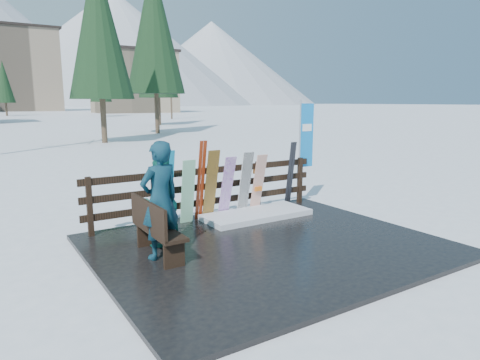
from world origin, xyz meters
TOP-DOWN VIEW (x-y plane):
  - ground at (0.00, 0.00)m, footprint 700.00×700.00m
  - deck at (0.00, 0.00)m, footprint 6.00×5.00m
  - fence at (0.00, 2.20)m, footprint 5.60×0.10m
  - snow_patch at (0.86, 1.60)m, footprint 2.43×1.00m
  - bench at (-1.97, 0.46)m, footprint 0.41×1.50m
  - snowboard_0 at (-1.13, 1.98)m, footprint 0.29×0.34m
  - snowboard_1 at (-0.64, 1.98)m, footprint 0.29×0.23m
  - snowboard_2 at (-0.09, 1.98)m, footprint 0.27×0.37m
  - snowboard_3 at (0.31, 1.98)m, footprint 0.27×0.41m
  - snowboard_4 at (0.79, 1.98)m, footprint 0.27×0.33m
  - snowboard_5 at (1.16, 1.98)m, footprint 0.27×0.36m
  - ski_pair_a at (-0.30, 2.05)m, footprint 0.16×0.34m
  - ski_pair_b at (2.17, 2.05)m, footprint 0.17×0.24m
  - rental_flag at (2.78, 2.25)m, footprint 0.45×0.04m
  - person_front at (-1.89, 0.39)m, footprint 0.79×0.60m
  - person_back at (-1.67, 0.97)m, footprint 0.89×0.77m
  - trees at (3.05, 46.89)m, footprint 42.10×68.86m

SIDE VIEW (x-z plane):
  - ground at x=0.00m, z-range 0.00..0.00m
  - deck at x=0.00m, z-range 0.00..0.08m
  - snow_patch at x=0.86m, z-range 0.08..0.20m
  - bench at x=-1.97m, z-range 0.11..1.08m
  - fence at x=0.00m, z-range 0.16..1.31m
  - snowboard_5 at x=1.16m, z-range 0.08..1.45m
  - snowboard_1 at x=-0.64m, z-range 0.08..1.45m
  - snowboard_3 at x=0.31m, z-range 0.08..1.46m
  - snowboard_4 at x=0.79m, z-range 0.08..1.52m
  - snowboard_2 at x=-0.09m, z-range 0.08..1.62m
  - person_back at x=-1.67m, z-range 0.08..1.67m
  - ski_pair_b at x=2.17m, z-range 0.08..1.67m
  - snowboard_0 at x=-1.13m, z-range 0.08..1.68m
  - ski_pair_a at x=-0.30m, z-range 0.08..1.83m
  - person_front at x=-1.89m, z-range 0.08..2.02m
  - rental_flag at x=2.78m, z-range 0.39..2.99m
  - trees at x=3.05m, z-range -0.64..12.45m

